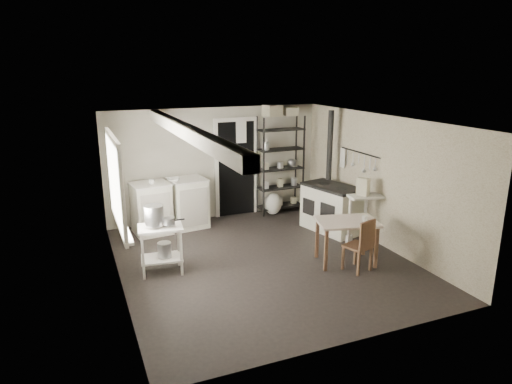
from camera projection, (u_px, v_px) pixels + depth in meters
name	position (u px, v px, depth m)	size (l,w,h in m)	color
floor	(263.00, 261.00, 7.50)	(5.00, 5.00, 0.00)	black
ceiling	(264.00, 120.00, 6.89)	(5.00, 5.00, 0.00)	beige
wall_back	(215.00, 164.00, 9.43)	(4.50, 0.02, 2.30)	#A9A390
wall_front	(354.00, 251.00, 4.97)	(4.50, 0.02, 2.30)	#A9A390
wall_left	(116.00, 210.00, 6.37)	(0.02, 5.00, 2.30)	#A9A390
wall_right	(380.00, 181.00, 8.02)	(0.02, 5.00, 2.30)	#A9A390
window	(114.00, 182.00, 6.47)	(0.12, 1.76, 1.28)	silver
doorway	(237.00, 169.00, 9.60)	(0.96, 0.10, 2.08)	silver
ceiling_beam	(186.00, 131.00, 6.48)	(0.18, 5.00, 0.18)	silver
wallpaper_panel	(380.00, 181.00, 8.02)	(0.01, 5.00, 2.30)	#BEB59A
utensil_rail	(359.00, 153.00, 8.43)	(0.06, 1.20, 0.44)	silver
prep_table	(161.00, 248.00, 6.99)	(0.66, 0.47, 0.75)	silver
stockpot	(154.00, 215.00, 6.81)	(0.29, 0.29, 0.31)	silver
saucepan	(169.00, 221.00, 6.84)	(0.18, 0.18, 0.10)	silver
bucket	(165.00, 250.00, 6.97)	(0.21, 0.21, 0.23)	silver
base_cabinets	(170.00, 207.00, 8.83)	(1.49, 0.64, 0.98)	white
mixing_bowl	(174.00, 183.00, 8.67)	(0.30, 0.30, 0.07)	silver
counter_cup	(152.00, 185.00, 8.45)	(0.11, 0.11, 0.09)	silver
shelf_rack	(280.00, 169.00, 9.82)	(0.99, 0.39, 2.09)	black
shelf_jar	(266.00, 150.00, 9.63)	(0.09, 0.09, 0.20)	silver
storage_box_a	(272.00, 120.00, 9.47)	(0.34, 0.30, 0.23)	beige
storage_box_b	(291.00, 120.00, 9.63)	(0.27, 0.25, 0.17)	beige
stove	(331.00, 209.00, 8.79)	(0.63, 1.14, 0.90)	white
stovepipe	(330.00, 146.00, 8.95)	(0.10, 0.10, 1.33)	black
side_ledge	(364.00, 221.00, 8.10)	(0.59, 0.32, 0.91)	silver
oats_box	(363.00, 190.00, 7.96)	(0.12, 0.21, 0.31)	beige
work_table	(346.00, 240.00, 7.35)	(0.94, 0.66, 0.72)	beige
table_cup	(365.00, 216.00, 7.20)	(0.10, 0.10, 0.10)	silver
chair	(358.00, 241.00, 7.04)	(0.35, 0.37, 0.86)	brown
flour_sack	(273.00, 204.00, 9.81)	(0.39, 0.33, 0.47)	silver
floor_crock	(349.00, 239.00, 8.23)	(0.13, 0.13, 0.16)	silver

